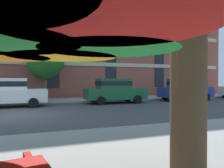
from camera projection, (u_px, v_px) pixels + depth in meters
The scene contains 7 objects.
ground_plane at pixel (11, 116), 10.16m from camera, with size 120.00×120.00×0.00m, color #424244.
sidewalk_far at pixel (19, 102), 16.53m from camera, with size 56.00×3.60×0.12m, color #9E998E.
apartment_building at pixel (22, 37), 24.12m from camera, with size 43.81×12.08×12.80m.
sedan_white at pixel (9, 92), 13.47m from camera, with size 4.40×1.98×1.78m.
sedan_green at pixel (115, 90), 15.91m from camera, with size 4.40×1.98×1.78m.
sedan_blue at pixel (185, 89), 18.08m from camera, with size 4.40×1.98×1.78m.
street_tree_middle at pixel (46, 60), 17.71m from camera, with size 2.93×3.11×4.88m.
Camera 1 is at (0.83, -11.13, 1.61)m, focal length 35.22 mm.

